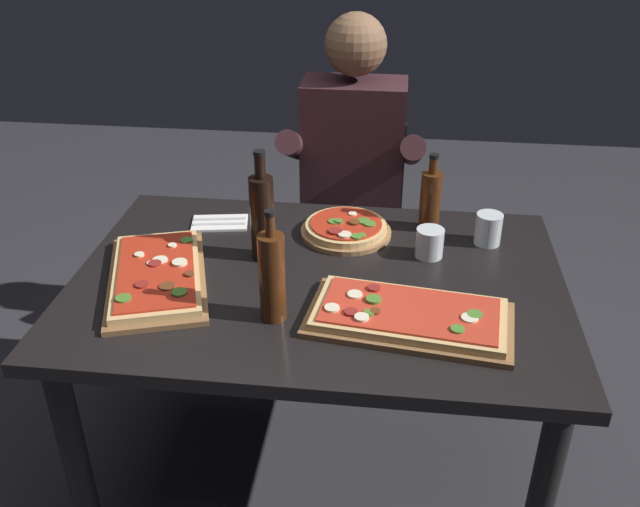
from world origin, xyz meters
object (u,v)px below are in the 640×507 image
(oil_bottle_amber, at_px, (430,199))
(pizza_round_far, at_px, (346,229))
(tumbler_far_side, at_px, (488,229))
(diner_chair, at_px, (353,222))
(dining_table, at_px, (318,305))
(pizza_rectangular_front, at_px, (409,316))
(vinegar_bottle_green, at_px, (262,216))
(tumbler_near_camera, at_px, (430,243))
(seated_diner, at_px, (352,176))
(wine_bottle_dark, at_px, (272,276))
(pizza_rectangular_left, at_px, (157,275))

(oil_bottle_amber, bearing_deg, pizza_round_far, -164.16)
(tumbler_far_side, relative_size, diner_chair, 0.11)
(diner_chair, bearing_deg, tumbler_far_side, -52.15)
(dining_table, bearing_deg, pizza_rectangular_front, -36.60)
(oil_bottle_amber, distance_m, vinegar_bottle_green, 0.55)
(tumbler_far_side, bearing_deg, vinegar_bottle_green, -166.02)
(tumbler_near_camera, relative_size, seated_diner, 0.07)
(dining_table, height_order, wine_bottle_dark, wine_bottle_dark)
(pizza_rectangular_front, relative_size, vinegar_bottle_green, 1.63)
(dining_table, xyz_separation_m, tumbler_far_side, (0.50, 0.26, 0.14))
(dining_table, height_order, pizza_round_far, pizza_round_far)
(dining_table, bearing_deg, pizza_rectangular_left, -170.40)
(wine_bottle_dark, distance_m, tumbler_near_camera, 0.56)
(pizza_round_far, height_order, wine_bottle_dark, wine_bottle_dark)
(pizza_round_far, distance_m, wine_bottle_dark, 0.51)
(tumbler_far_side, bearing_deg, seated_diner, 134.27)
(diner_chair, bearing_deg, pizza_rectangular_front, -78.09)
(vinegar_bottle_green, distance_m, diner_chair, 0.88)
(pizza_round_far, bearing_deg, vinegar_bottle_green, -143.49)
(dining_table, xyz_separation_m, pizza_rectangular_front, (0.26, -0.19, 0.12))
(pizza_rectangular_front, distance_m, seated_diner, 0.95)
(dining_table, relative_size, vinegar_bottle_green, 4.12)
(pizza_rectangular_left, height_order, oil_bottle_amber, oil_bottle_amber)
(vinegar_bottle_green, relative_size, tumbler_near_camera, 3.80)
(oil_bottle_amber, relative_size, vinegar_bottle_green, 0.75)
(pizza_round_far, bearing_deg, pizza_rectangular_left, -145.74)
(pizza_rectangular_front, bearing_deg, pizza_rectangular_left, 170.61)
(dining_table, distance_m, vinegar_bottle_green, 0.31)
(dining_table, xyz_separation_m, oil_bottle_amber, (0.32, 0.34, 0.20))
(wine_bottle_dark, bearing_deg, pizza_rectangular_left, 159.35)
(pizza_rectangular_left, xyz_separation_m, vinegar_bottle_green, (0.27, 0.17, 0.12))
(tumbler_far_side, bearing_deg, oil_bottle_amber, 156.33)
(tumbler_far_side, bearing_deg, dining_table, -152.07)
(dining_table, distance_m, pizza_round_far, 0.30)
(pizza_rectangular_left, height_order, pizza_round_far, same)
(dining_table, bearing_deg, tumbler_near_camera, 27.12)
(pizza_round_far, xyz_separation_m, oil_bottle_amber, (0.26, 0.07, 0.08))
(tumbler_far_side, bearing_deg, tumbler_near_camera, -150.68)
(tumbler_far_side, bearing_deg, diner_chair, 127.85)
(vinegar_bottle_green, relative_size, seated_diner, 0.26)
(wine_bottle_dark, height_order, seated_diner, seated_diner)
(tumbler_near_camera, distance_m, tumbler_far_side, 0.21)
(pizza_round_far, height_order, oil_bottle_amber, oil_bottle_amber)
(oil_bottle_amber, xyz_separation_m, tumbler_near_camera, (-0.00, -0.18, -0.06))
(wine_bottle_dark, bearing_deg, dining_table, 66.69)
(vinegar_bottle_green, bearing_deg, seated_diner, 71.46)
(tumbler_near_camera, xyz_separation_m, tumbler_far_side, (0.18, 0.10, 0.00))
(pizza_rectangular_front, bearing_deg, diner_chair, 101.91)
(pizza_rectangular_left, relative_size, seated_diner, 0.41)
(oil_bottle_amber, xyz_separation_m, tumbler_far_side, (0.18, -0.08, -0.05))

